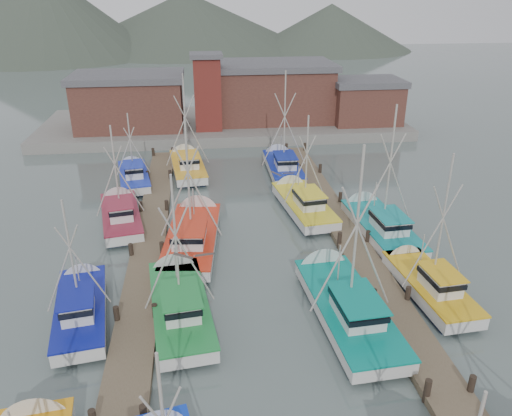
{
  "coord_description": "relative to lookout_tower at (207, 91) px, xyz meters",
  "views": [
    {
      "loc": [
        -3.26,
        -24.38,
        16.57
      ],
      "look_at": [
        0.43,
        6.62,
        2.6
      ],
      "focal_mm": 35.0,
      "sensor_mm": 36.0,
      "label": 1
    }
  ],
  "objects": [
    {
      "name": "boat_14",
      "position": [
        -7.33,
        -13.56,
        -4.87
      ],
      "size": [
        3.67,
        8.26,
        7.19
      ],
      "rotation": [
        0.0,
        0.0,
        0.17
      ],
      "color": "#0F1933",
      "rests_on": "ground"
    },
    {
      "name": "quay",
      "position": [
        2.0,
        4.0,
        -4.95
      ],
      "size": [
        44.0,
        16.0,
        1.2
      ],
      "primitive_type": "cube",
      "color": "gray",
      "rests_on": "ground"
    },
    {
      "name": "shed_center",
      "position": [
        8.0,
        4.0,
        -0.86
      ],
      "size": [
        14.84,
        9.54,
        6.9
      ],
      "color": "brown",
      "rests_on": "quay"
    },
    {
      "name": "boat_11",
      "position": [
        11.41,
        -26.13,
        -4.86
      ],
      "size": [
        4.23,
        9.67,
        10.48
      ],
      "rotation": [
        0.0,
        0.0,
        0.06
      ],
      "color": "#0F1933",
      "rests_on": "ground"
    },
    {
      "name": "ground",
      "position": [
        2.0,
        -33.0,
        -5.55
      ],
      "size": [
        260.0,
        260.0,
        0.0
      ],
      "primitive_type": "plane",
      "color": "#4B5A56",
      "rests_on": "ground"
    },
    {
      "name": "boat_12",
      "position": [
        -2.46,
        -11.22,
        -4.86
      ],
      "size": [
        4.04,
        9.32,
        10.23
      ],
      "rotation": [
        0.0,
        0.0,
        0.11
      ],
      "color": "#0F1933",
      "rests_on": "ground"
    },
    {
      "name": "boat_7",
      "position": [
        11.53,
        -33.9,
        -4.87
      ],
      "size": [
        3.73,
        8.25,
        9.42
      ],
      "rotation": [
        0.0,
        0.0,
        0.08
      ],
      "color": "#0F1933",
      "rests_on": "ground"
    },
    {
      "name": "shed_right",
      "position": [
        19.0,
        1.0,
        -1.71
      ],
      "size": [
        8.48,
        6.36,
        5.2
      ],
      "color": "brown",
      "rests_on": "quay"
    },
    {
      "name": "dock_right",
      "position": [
        9.0,
        -28.96,
        -5.34
      ],
      "size": [
        2.3,
        46.0,
        1.5
      ],
      "color": "brown",
      "rests_on": "ground"
    },
    {
      "name": "boat_8",
      "position": [
        -1.96,
        -26.1,
        -4.87
      ],
      "size": [
        4.38,
        10.76,
        10.2
      ],
      "rotation": [
        0.0,
        0.0,
        -0.11
      ],
      "color": "#0F1933",
      "rests_on": "ground"
    },
    {
      "name": "shed_left",
      "position": [
        -9.0,
        2.0,
        -1.21
      ],
      "size": [
        12.72,
        8.48,
        6.2
      ],
      "color": "brown",
      "rests_on": "quay"
    },
    {
      "name": "boat_5",
      "position": [
        6.19,
        -35.38,
        -4.86
      ],
      "size": [
        4.39,
        10.55,
        10.9
      ],
      "rotation": [
        0.0,
        0.0,
        0.07
      ],
      "color": "#0F1933",
      "rests_on": "ground"
    },
    {
      "name": "boat_13",
      "position": [
        6.64,
        -12.47,
        -4.86
      ],
      "size": [
        4.17,
        9.2,
        10.54
      ],
      "rotation": [
        0.0,
        0.0,
        -0.01
      ],
      "color": "#0F1933",
      "rests_on": "ground"
    },
    {
      "name": "boat_4",
      "position": [
        -2.74,
        -34.16,
        -4.87
      ],
      "size": [
        3.93,
        9.57,
        9.21
      ],
      "rotation": [
        0.0,
        0.0,
        0.12
      ],
      "color": "#0F1933",
      "rests_on": "ground"
    },
    {
      "name": "gull_near",
      "position": [
        -1.64,
        -40.9,
        1.75
      ],
      "size": [
        1.55,
        0.65,
        0.24
      ],
      "rotation": [
        0.0,
        0.0,
        -0.24
      ],
      "color": "gray",
      "rests_on": "ground"
    },
    {
      "name": "boat_9",
      "position": [
        6.69,
        -21.52,
        -4.87
      ],
      "size": [
        3.94,
        9.44,
        8.72
      ],
      "rotation": [
        0.0,
        0.0,
        0.13
      ],
      "color": "#0F1933",
      "rests_on": "ground"
    },
    {
      "name": "gull_far",
      "position": [
        3.91,
        -28.11,
        0.12
      ],
      "size": [
        1.46,
        0.64,
        0.24
      ],
      "rotation": [
        0.0,
        0.0,
        -0.68
      ],
      "color": "gray",
      "rests_on": "ground"
    },
    {
      "name": "dock_left",
      "position": [
        -5.0,
        -28.96,
        -5.34
      ],
      "size": [
        2.3,
        46.0,
        1.5
      ],
      "color": "brown",
      "rests_on": "ground"
    },
    {
      "name": "boat_10",
      "position": [
        -7.42,
        -22.05,
        -4.87
      ],
      "size": [
        4.13,
        8.9,
        8.45
      ],
      "rotation": [
        0.0,
        0.0,
        0.19
      ],
      "color": "#0F1933",
      "rests_on": "ground"
    },
    {
      "name": "boat_6",
      "position": [
        -8.02,
        -33.9,
        -4.87
      ],
      "size": [
        3.69,
        8.48,
        7.83
      ],
      "rotation": [
        0.0,
        0.0,
        0.15
      ],
      "color": "#0F1933",
      "rests_on": "ground"
    },
    {
      "name": "lookout_tower",
      "position": [
        0.0,
        0.0,
        0.0
      ],
      "size": [
        3.6,
        3.6,
        8.5
      ],
      "color": "maroon",
      "rests_on": "quay"
    },
    {
      "name": "distant_hills",
      "position": [
        -10.76,
        89.59,
        -5.55
      ],
      "size": [
        175.0,
        140.0,
        42.0
      ],
      "color": "#3D463A",
      "rests_on": "ground"
    }
  ]
}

